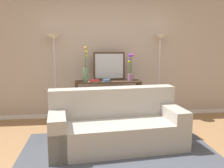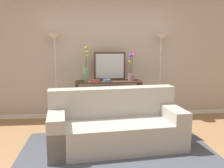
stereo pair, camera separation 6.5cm
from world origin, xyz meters
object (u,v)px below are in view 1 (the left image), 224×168
Objects in this scene: floor_lamp_right at (160,53)px; book_stack at (94,81)px; vase_tall_flowers at (85,70)px; couch at (116,126)px; floor_lamp_left at (54,53)px; console_table at (108,94)px; book_row_under_console at (90,119)px; wall_mirror at (109,66)px; fruit_bowl at (107,80)px; vase_short_flowers at (131,71)px.

floor_lamp_right reaches higher than book_stack.
floor_lamp_right reaches higher than vase_tall_flowers.
vase_tall_flowers is at bearing 109.31° from couch.
floor_lamp_left is 1.00× the size of floor_lamp_right.
book_row_under_console is (-0.37, 0.00, -0.51)m from console_table.
wall_mirror is at bearing 37.01° from book_stack.
fruit_bowl is 0.25m from book_stack.
floor_lamp_right is (1.09, 0.12, 0.82)m from console_table.
floor_lamp_left is 1.16m from fruit_bowl.
floor_lamp_left is at bearing 168.95° from vase_tall_flowers.
vase_short_flowers reaches higher than console_table.
book_row_under_console is at bearing -161.43° from wall_mirror.
fruit_bowl is at bearing -13.61° from vase_tall_flowers.
book_row_under_console is (-0.08, 0.11, -0.79)m from book_stack.
vase_tall_flowers reaches higher than book_stack.
console_table is 0.67m from vase_tall_flowers.
fruit_bowl is (-1.13, -0.22, -0.53)m from floor_lamp_right.
floor_lamp_right reaches higher than console_table.
wall_mirror is 0.51m from vase_tall_flowers.
fruit_bowl is (0.41, -0.10, -0.20)m from vase_tall_flowers.
vase_tall_flowers is at bearing -164.33° from wall_mirror.
vase_short_flowers is at bearing 7.07° from book_stack.
floor_lamp_right is 1.98m from book_row_under_console.
couch is at bearing -128.00° from floor_lamp_right.
couch is at bearing -109.78° from vase_short_flowers.
floor_lamp_right is 1.09m from wall_mirror.
floor_lamp_right is at bearing 52.00° from couch.
wall_mirror is at bearing 160.04° from vase_short_flowers.
couch is 3.82× the size of vase_short_flowers.
console_table is 0.64m from vase_short_flowers.
floor_lamp_right is at bearing 6.24° from console_table.
wall_mirror is at bearing 0.91° from floor_lamp_left.
vase_tall_flowers reaches higher than console_table.
console_table is 4.03× the size of book_row_under_console.
floor_lamp_left reaches higher than book_stack.
couch is at bearing -88.08° from fruit_bowl.
book_stack is (-0.28, 1.17, 0.53)m from couch.
couch is 9.77× the size of book_stack.
vase_tall_flowers is 0.90m from vase_short_flowers.
vase_tall_flowers is at bearing 166.39° from fruit_bowl.
fruit_bowl is 0.47× the size of book_row_under_console.
console_table is at bearing 66.94° from fruit_bowl.
fruit_bowl is at bearing -169.11° from floor_lamp_right.
vase_short_flowers is at bearing -1.04° from book_row_under_console.
floor_lamp_right reaches higher than vase_short_flowers.
vase_short_flowers is 2.55× the size of book_stack.
book_stack is (-0.25, -0.01, -0.01)m from fruit_bowl.
book_row_under_console is at bearing 106.10° from couch.
vase_short_flowers reaches higher than book_row_under_console.
couch is 1.58× the size of console_table.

